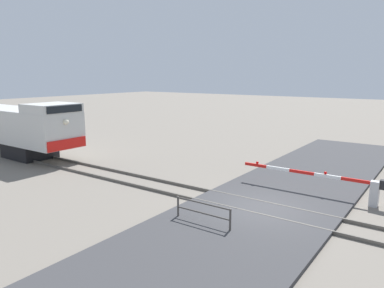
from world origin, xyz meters
TOP-DOWN VIEW (x-y plane):
  - ground_plane at (0.00, 0.00)m, footprint 160.00×160.00m
  - rail_track_left at (-0.72, 0.00)m, footprint 0.08×80.00m
  - rail_track_right at (0.72, 0.00)m, footprint 0.08×80.00m
  - road_surface at (0.00, 0.00)m, footprint 36.00×6.11m
  - crossing_gate at (3.26, -2.71)m, footprint 0.36×6.75m
  - guard_railing at (-2.80, 1.15)m, footprint 0.08×2.43m

SIDE VIEW (x-z plane):
  - ground_plane at x=0.00m, z-range 0.00..0.00m
  - road_surface at x=0.00m, z-range 0.00..0.14m
  - rail_track_left at x=-0.72m, z-range 0.00..0.15m
  - rail_track_right at x=0.72m, z-range 0.00..0.15m
  - guard_railing at x=-2.80m, z-range 0.14..1.09m
  - crossing_gate at x=3.26m, z-range 0.17..1.40m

